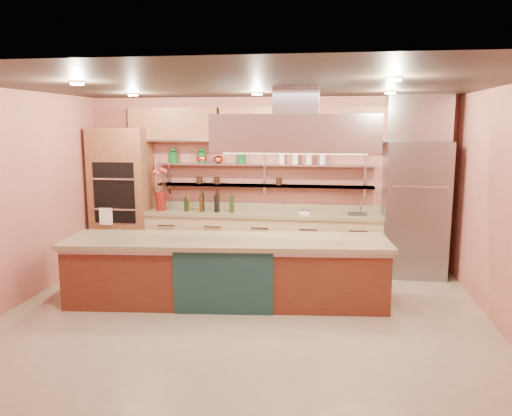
% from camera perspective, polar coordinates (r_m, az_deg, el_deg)
% --- Properties ---
extents(floor, '(6.00, 5.00, 0.02)m').
position_cam_1_polar(floor, '(6.34, -1.48, -12.38)').
color(floor, tan).
rests_on(floor, ground).
extents(ceiling, '(6.00, 5.00, 0.02)m').
position_cam_1_polar(ceiling, '(5.90, -1.60, 13.87)').
color(ceiling, black).
rests_on(ceiling, wall_back).
extents(wall_back, '(6.00, 0.04, 2.80)m').
position_cam_1_polar(wall_back, '(8.41, 1.35, 3.01)').
color(wall_back, '#BA6658').
rests_on(wall_back, floor).
extents(wall_front, '(6.00, 0.04, 2.80)m').
position_cam_1_polar(wall_front, '(3.57, -8.38, -6.07)').
color(wall_front, '#BA6658').
rests_on(wall_front, floor).
extents(wall_left, '(0.04, 5.00, 2.80)m').
position_cam_1_polar(wall_left, '(7.10, -26.14, 0.83)').
color(wall_left, '#BA6658').
rests_on(wall_left, floor).
extents(wall_right, '(0.04, 5.00, 2.80)m').
position_cam_1_polar(wall_right, '(6.20, 26.93, -0.36)').
color(wall_right, '#BA6658').
rests_on(wall_right, floor).
extents(oven_stack, '(0.95, 0.64, 2.30)m').
position_cam_1_polar(oven_stack, '(8.77, -15.02, 1.31)').
color(oven_stack, brown).
rests_on(oven_stack, floor).
extents(refrigerator, '(0.95, 0.72, 2.10)m').
position_cam_1_polar(refrigerator, '(8.15, 17.65, -0.13)').
color(refrigerator, gray).
rests_on(refrigerator, floor).
extents(back_counter, '(3.84, 0.64, 0.93)m').
position_cam_1_polar(back_counter, '(8.28, 0.73, -3.66)').
color(back_counter, tan).
rests_on(back_counter, floor).
extents(wall_shelf_lower, '(3.60, 0.26, 0.03)m').
position_cam_1_polar(wall_shelf_lower, '(8.29, 0.90, 2.57)').
color(wall_shelf_lower, '#BBBDC3').
rests_on(wall_shelf_lower, wall_back).
extents(wall_shelf_upper, '(3.60, 0.26, 0.03)m').
position_cam_1_polar(wall_shelf_upper, '(8.26, 0.90, 4.99)').
color(wall_shelf_upper, '#BBBDC3').
rests_on(wall_shelf_upper, wall_back).
extents(upper_cabinets, '(4.60, 0.36, 0.55)m').
position_cam_1_polar(upper_cabinets, '(8.17, 1.22, 9.50)').
color(upper_cabinets, brown).
rests_on(upper_cabinets, wall_back).
extents(range_hood, '(2.00, 1.00, 0.45)m').
position_cam_1_polar(range_hood, '(6.30, 4.63, 8.56)').
color(range_hood, '#BBBDC3').
rests_on(range_hood, ceiling).
extents(ceiling_downlights, '(4.00, 2.80, 0.02)m').
position_cam_1_polar(ceiling_downlights, '(6.09, -1.27, 13.45)').
color(ceiling_downlights, '#FFE5A5').
rests_on(ceiling_downlights, ceiling).
extents(island, '(4.22, 1.30, 0.87)m').
position_cam_1_polar(island, '(6.70, -3.35, -7.14)').
color(island, maroon).
rests_on(island, floor).
extents(flower_vase, '(0.21, 0.21, 0.31)m').
position_cam_1_polar(flower_vase, '(8.50, -10.82, 0.77)').
color(flower_vase, maroon).
rests_on(flower_vase, back_counter).
extents(oil_bottle_cluster, '(0.93, 0.54, 0.29)m').
position_cam_1_polar(oil_bottle_cluster, '(8.27, -5.35, 0.59)').
color(oil_bottle_cluster, black).
rests_on(oil_bottle_cluster, back_counter).
extents(kitchen_scale, '(0.18, 0.14, 0.09)m').
position_cam_1_polar(kitchen_scale, '(8.07, 5.57, -0.35)').
color(kitchen_scale, white).
rests_on(kitchen_scale, back_counter).
extents(bar_faucet, '(0.03, 0.03, 0.22)m').
position_cam_1_polar(bar_faucet, '(8.17, 11.87, 0.06)').
color(bar_faucet, silver).
rests_on(bar_faucet, back_counter).
extents(copper_kettle, '(0.17, 0.17, 0.13)m').
position_cam_1_polar(copper_kettle, '(8.38, -4.33, 5.58)').
color(copper_kettle, '#D45031').
rests_on(copper_kettle, wall_shelf_upper).
extents(green_canister, '(0.18, 0.18, 0.17)m').
position_cam_1_polar(green_canister, '(8.30, -1.69, 5.71)').
color(green_canister, '#104D1B').
rests_on(green_canister, wall_shelf_upper).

